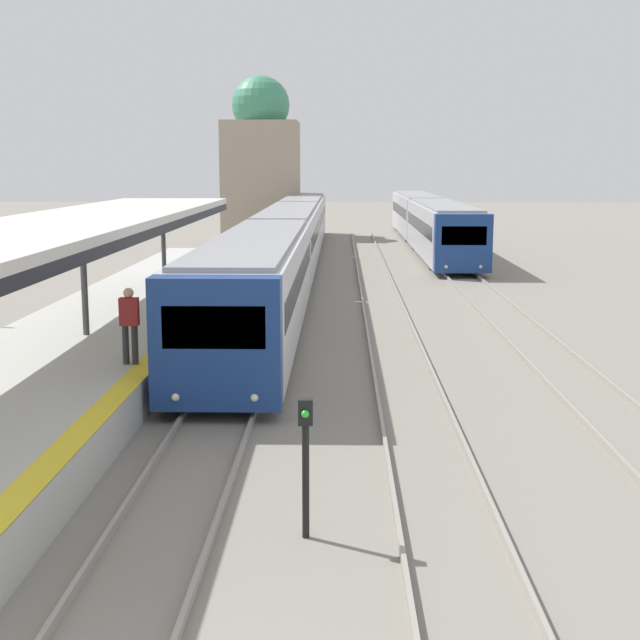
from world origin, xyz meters
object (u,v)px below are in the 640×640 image
(train_far, at_px, (428,219))
(signal_post_near, at_px, (306,453))
(person_on_platform, at_px, (129,321))
(train_near, at_px, (289,237))

(train_far, height_order, signal_post_near, train_far)
(person_on_platform, xyz_separation_m, train_far, (10.09, 38.40, -0.11))
(person_on_platform, distance_m, signal_post_near, 8.16)
(train_near, xyz_separation_m, signal_post_near, (2.01, -30.98, -0.48))
(train_near, height_order, signal_post_near, train_near)
(train_near, relative_size, train_far, 1.52)
(train_near, bearing_deg, train_far, 60.97)
(train_far, distance_m, signal_post_near, 45.86)
(signal_post_near, bearing_deg, person_on_platform, 119.92)
(person_on_platform, distance_m, train_far, 39.71)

